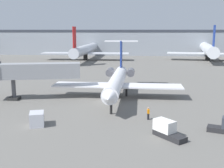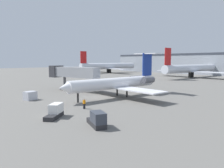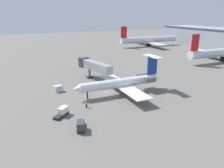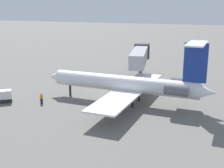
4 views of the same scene
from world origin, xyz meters
TOP-DOWN VIEW (x-y plane):
  - ground_plane at (0.00, 0.00)m, footprint 400.00×400.00m
  - regional_jet at (1.40, 3.72)m, footprint 22.99×26.97m
  - jet_bridge at (-13.95, 0.65)m, footprint 16.27×6.25m
  - ground_crew_marshaller at (6.48, -8.81)m, footprint 0.32×0.44m
  - baggage_tug_lead at (8.30, -14.93)m, footprint 3.67×3.94m
  - baggage_tug_trailing at (15.72, -13.08)m, footprint 4.24×2.64m
  - cargo_container_uld at (-7.58, -12.53)m, footprint 2.33×2.67m
  - parked_airliner_west_end at (-70.26, 61.23)m, footprint 34.80×41.23m
  - parked_airliner_west_mid at (-15.91, 65.59)m, footprint 34.88×41.50m

SIDE VIEW (x-z plane):
  - ground_plane at x=0.00m, z-range -0.10..0.00m
  - baggage_tug_lead at x=8.30m, z-range -0.11..1.79m
  - baggage_tug_trailing at x=15.72m, z-range -0.11..1.79m
  - ground_crew_marshaller at x=6.48m, z-range 0.01..1.70m
  - cargo_container_uld at x=-7.58m, z-range 0.00..1.74m
  - regional_jet at x=1.40m, z-range -1.70..8.02m
  - parked_airliner_west_mid at x=-15.91m, z-range -2.41..10.63m
  - parked_airliner_west_end at x=-70.26m, z-range -2.41..10.87m
  - jet_bridge at x=-13.95m, z-range 1.58..8.16m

